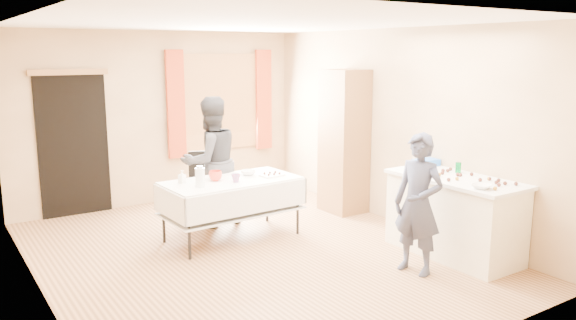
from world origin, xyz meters
TOP-DOWN VIEW (x-y plane):
  - floor at (0.00, 0.00)m, footprint 4.50×5.50m
  - ceiling at (0.00, 0.00)m, footprint 4.50×5.50m
  - wall_back at (0.00, 2.76)m, footprint 4.50×0.02m
  - wall_front at (0.00, -2.76)m, footprint 4.50×0.02m
  - wall_left at (-2.26, 0.00)m, footprint 0.02×5.50m
  - wall_right at (2.26, 0.00)m, footprint 0.02×5.50m
  - window_frame at (1.00, 2.72)m, footprint 1.32×0.06m
  - window_pane at (1.00, 2.71)m, footprint 1.20×0.02m
  - curtain_left at (0.22, 2.67)m, footprint 0.28×0.06m
  - curtain_right at (1.78, 2.67)m, footprint 0.28×0.06m
  - doorway at (-1.30, 2.73)m, footprint 0.95×0.04m
  - door_lintel at (-1.30, 2.70)m, footprint 1.05×0.06m
  - cabinet at (1.99, 0.79)m, footprint 0.50×0.60m
  - counter at (1.89, -1.33)m, footprint 0.74×1.56m
  - party_table at (0.05, 0.57)m, footprint 1.71×0.93m
  - chair at (0.12, 1.51)m, footprint 0.49×0.49m
  - girl at (1.15, -1.46)m, footprint 0.70×0.60m
  - woman at (0.09, 1.24)m, footprint 0.92×0.75m
  - soda_can at (2.10, -1.18)m, footprint 0.08×0.08m
  - mixing_bowl at (1.67, -1.83)m, footprint 0.31×0.31m
  - foam_block at (1.83, -0.75)m, footprint 0.18×0.15m
  - blue_basket at (2.09, -0.69)m, footprint 0.32×0.23m
  - pitcher at (-0.42, 0.46)m, footprint 0.14×0.14m
  - cup_red at (-0.14, 0.63)m, footprint 0.19×0.19m
  - cup_rainbow at (0.03, 0.43)m, footprint 0.12×0.12m
  - small_bowl at (0.36, 0.70)m, footprint 0.22×0.22m
  - pastry_tray at (0.57, 0.47)m, footprint 0.30×0.23m
  - bottle at (-0.53, 0.74)m, footprint 0.12×0.12m
  - cake_balls at (1.89, -1.39)m, footprint 0.50×1.09m

SIDE VIEW (x-z plane):
  - floor at x=0.00m, z-range -0.02..0.00m
  - chair at x=0.12m, z-range -0.19..0.75m
  - party_table at x=0.05m, z-range 0.07..0.82m
  - counter at x=1.89m, z-range 0.00..0.91m
  - girl at x=1.15m, z-range 0.00..1.48m
  - pastry_tray at x=0.57m, z-range 0.75..0.77m
  - small_bowl at x=0.36m, z-range 0.75..0.81m
  - cup_rainbow at x=0.03m, z-range 0.75..0.85m
  - cup_red at x=-0.14m, z-range 0.75..0.87m
  - bottle at x=-0.53m, z-range 0.75..0.90m
  - pitcher at x=-0.42m, z-range 0.75..0.97m
  - woman at x=0.09m, z-range 0.00..1.72m
  - cake_balls at x=1.89m, z-range 0.91..0.95m
  - mixing_bowl at x=1.67m, z-range 0.91..0.96m
  - foam_block at x=1.83m, z-range 0.91..0.99m
  - blue_basket at x=2.09m, z-range 0.91..0.99m
  - soda_can at x=2.10m, z-range 0.91..1.03m
  - doorway at x=-1.30m, z-range 0.00..2.00m
  - cabinet at x=1.99m, z-range 0.00..2.05m
  - wall_back at x=0.00m, z-range 0.00..2.60m
  - wall_front at x=0.00m, z-range 0.00..2.60m
  - wall_left at x=-2.26m, z-range 0.00..2.60m
  - wall_right at x=2.26m, z-range 0.00..2.60m
  - window_frame at x=1.00m, z-range 0.74..2.26m
  - window_pane at x=1.00m, z-range 0.80..2.20m
  - curtain_left at x=0.22m, z-range 0.67..2.33m
  - curtain_right at x=1.78m, z-range 0.67..2.33m
  - door_lintel at x=-1.30m, z-range 1.98..2.06m
  - ceiling at x=0.00m, z-range 2.60..2.62m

